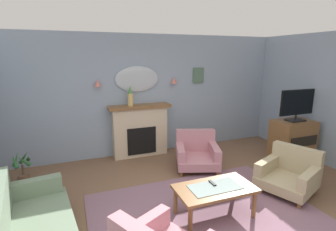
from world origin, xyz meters
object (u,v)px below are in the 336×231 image
Objects in this scene: wall_mirror at (137,79)px; tv_cabinet at (292,141)px; wall_sconce_left at (97,83)px; tv_flatscreen at (297,104)px; coffee_table at (215,191)px; potted_plant_small_fern at (23,168)px; armchair_near_fireplace at (290,173)px; framed_picture at (198,75)px; tv_remote at (212,183)px; floral_couch at (25,227)px; mantel_vase_left at (130,97)px; wall_sconce_right at (174,80)px; armchair_beside_couch at (197,152)px; fireplace at (140,131)px.

wall_mirror reaches higher than tv_cabinet.
tv_flatscreen is (3.74, -1.61, -0.41)m from wall_sconce_left.
coffee_table is 3.36m from potted_plant_small_fern.
wall_sconce_left is 0.13× the size of armchair_near_fireplace.
framed_picture reaches higher than wall_sconce_left.
armchair_near_fireplace is (1.53, 0.08, -0.15)m from tv_remote.
wall_mirror is 3.05m from coffee_table.
armchair_near_fireplace is (3.91, -0.00, -0.01)m from floral_couch.
mantel_vase_left is 2.68m from tv_remote.
mantel_vase_left is at bearing -173.96° from framed_picture.
armchair_near_fireplace reaches higher than potted_plant_small_fern.
wall_sconce_right is 0.17× the size of tv_flatscreen.
coffee_table is (-0.47, -2.67, -1.28)m from wall_sconce_right.
armchair_near_fireplace is (1.91, -2.54, -1.40)m from wall_mirror.
wall_sconce_left is at bearing 169.54° from mantel_vase_left.
tv_flatscreen is 5.36m from potted_plant_small_fern.
wall_mirror reaches higher than armchair_near_fireplace.
wall_mirror is 6.00× the size of tv_remote.
mantel_vase_left is 0.24× the size of floral_couch.
mantel_vase_left is 0.39× the size of coffee_table.
tv_flatscreen reaches higher than tv_remote.
wall_mirror is 0.53× the size of floral_couch.
framed_picture is 0.43× the size of tv_flatscreen.
framed_picture is (2.35, 0.06, 0.09)m from wall_sconce_left.
mantel_vase_left is at bearing -139.64° from wall_mirror.
floral_couch is 1.70× the size of armchair_near_fireplace.
armchair_beside_couch is at bearing 126.01° from armchair_near_fireplace.
fireplace is 3.13m from floral_couch.
wall_mirror reaches higher than fireplace.
fireplace is at bearing -6.16° from wall_sconce_left.
tv_remote is 0.19× the size of tv_flatscreen.
potted_plant_small_fern is at bearing 169.13° from tv_flatscreen.
potted_plant_small_fern is (-5.17, 0.97, -0.18)m from tv_cabinet.
wall_sconce_right reaches higher than floral_couch.
potted_plant_small_fern is at bearing 171.37° from armchair_beside_couch.
tv_cabinet is (2.89, -1.50, -0.12)m from fireplace.
wall_sconce_left reaches higher than fireplace.
floral_couch is at bearing 175.75° from coffee_table.
tv_cabinet is 1.07× the size of tv_flatscreen.
framed_picture reaches higher than coffee_table.
fireplace is at bearing 12.95° from potted_plant_small_fern.
fireplace is 1.38m from wall_sconce_left.
potted_plant_small_fern is (-3.78, -0.68, -1.48)m from framed_picture.
tv_remote is at bearing -158.96° from tv_flatscreen.
tv_flatscreen is (0.98, 0.88, 0.94)m from armchair_near_fireplace.
framed_picture is 0.40× the size of tv_cabinet.
tv_cabinet is (1.39, -1.65, -1.30)m from framed_picture.
framed_picture reaches higher than tv_flatscreen.
wall_mirror reaches higher than tv_remote.
floral_couch reaches higher than tv_remote.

